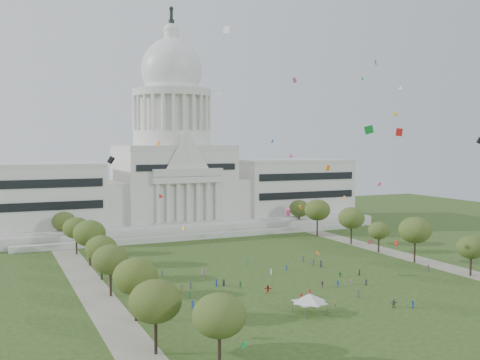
% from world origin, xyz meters
% --- Properties ---
extents(ground, '(400.00, 400.00, 0.00)m').
position_xyz_m(ground, '(0.00, 0.00, 0.00)').
color(ground, '#2E461A').
rests_on(ground, ground).
extents(capitol, '(160.00, 64.50, 91.30)m').
position_xyz_m(capitol, '(0.00, 113.59, 22.30)').
color(capitol, beige).
rests_on(capitol, ground).
extents(path_left, '(8.00, 160.00, 0.04)m').
position_xyz_m(path_left, '(-48.00, 30.00, 0.02)').
color(path_left, gray).
rests_on(path_left, ground).
extents(path_right, '(8.00, 160.00, 0.04)m').
position_xyz_m(path_right, '(48.00, 30.00, 0.02)').
color(path_right, gray).
rests_on(path_right, ground).
extents(row_tree_l_0, '(8.85, 8.85, 12.59)m').
position_xyz_m(row_tree_l_0, '(-45.26, -21.68, 8.95)').
color(row_tree_l_0, black).
rests_on(row_tree_l_0, ground).
extents(row_tree_l_1, '(8.86, 8.86, 12.59)m').
position_xyz_m(row_tree_l_1, '(-44.07, -2.96, 8.95)').
color(row_tree_l_1, black).
rests_on(row_tree_l_1, ground).
extents(row_tree_r_1, '(7.58, 7.58, 10.78)m').
position_xyz_m(row_tree_r_1, '(46.22, -1.75, 7.66)').
color(row_tree_r_1, black).
rests_on(row_tree_r_1, ground).
extents(row_tree_l_2, '(8.42, 8.42, 11.97)m').
position_xyz_m(row_tree_l_2, '(-45.04, 17.30, 8.51)').
color(row_tree_l_2, black).
rests_on(row_tree_l_2, ground).
extents(row_tree_r_2, '(9.55, 9.55, 13.58)m').
position_xyz_m(row_tree_r_2, '(44.17, 17.44, 9.66)').
color(row_tree_r_2, black).
rests_on(row_tree_r_2, ground).
extents(row_tree_l_3, '(8.12, 8.12, 11.55)m').
position_xyz_m(row_tree_l_3, '(-44.09, 33.92, 8.21)').
color(row_tree_l_3, black).
rests_on(row_tree_l_3, ground).
extents(row_tree_r_3, '(7.01, 7.01, 9.98)m').
position_xyz_m(row_tree_r_3, '(44.40, 34.48, 7.08)').
color(row_tree_r_3, black).
rests_on(row_tree_r_3, ground).
extents(row_tree_l_4, '(9.29, 9.29, 13.21)m').
position_xyz_m(row_tree_l_4, '(-44.08, 52.42, 9.39)').
color(row_tree_l_4, black).
rests_on(row_tree_l_4, ground).
extents(row_tree_r_4, '(9.19, 9.19, 13.06)m').
position_xyz_m(row_tree_r_4, '(44.76, 50.04, 9.29)').
color(row_tree_r_4, black).
rests_on(row_tree_r_4, ground).
extents(row_tree_l_5, '(8.33, 8.33, 11.85)m').
position_xyz_m(row_tree_l_5, '(-45.22, 71.01, 8.42)').
color(row_tree_l_5, black).
rests_on(row_tree_l_5, ground).
extents(row_tree_r_5, '(9.82, 9.82, 13.96)m').
position_xyz_m(row_tree_r_5, '(43.49, 70.19, 9.93)').
color(row_tree_r_5, black).
rests_on(row_tree_r_5, ground).
extents(row_tree_l_6, '(8.19, 8.19, 11.64)m').
position_xyz_m(row_tree_l_6, '(-46.87, 89.14, 8.27)').
color(row_tree_l_6, black).
rests_on(row_tree_l_6, ground).
extents(row_tree_r_6, '(8.42, 8.42, 11.97)m').
position_xyz_m(row_tree_r_6, '(45.96, 88.13, 8.51)').
color(row_tree_r_6, black).
rests_on(row_tree_r_6, ground).
extents(near_tree_0, '(8.47, 8.47, 12.04)m').
position_xyz_m(near_tree_0, '(-38.00, -32.00, 8.56)').
color(near_tree_0, black).
rests_on(near_tree_0, ground).
extents(event_tent, '(8.18, 8.18, 4.34)m').
position_xyz_m(event_tent, '(-10.22, -12.91, 3.37)').
color(event_tent, '#4C4C4C').
rests_on(event_tent, ground).
extents(person_0, '(0.82, 0.99, 1.73)m').
position_xyz_m(person_0, '(39.86, 7.09, 0.86)').
color(person_0, '#4C4C51').
rests_on(person_0, ground).
extents(person_2, '(0.90, 0.81, 1.57)m').
position_xyz_m(person_2, '(19.58, 10.59, 0.78)').
color(person_2, '#26262B').
rests_on(person_2, ground).
extents(person_3, '(0.64, 1.10, 1.64)m').
position_xyz_m(person_3, '(7.44, 2.96, 0.82)').
color(person_3, navy).
rests_on(person_3, ground).
extents(person_4, '(0.86, 1.12, 1.69)m').
position_xyz_m(person_4, '(3.53, 3.78, 0.85)').
color(person_4, '#994C8C').
rests_on(person_4, ground).
extents(person_5, '(1.95, 1.60, 1.99)m').
position_xyz_m(person_5, '(-10.87, 4.75, 1.00)').
color(person_5, '#B21E1E').
rests_on(person_5, ground).
extents(person_6, '(0.72, 0.93, 1.70)m').
position_xyz_m(person_6, '(11.95, -18.52, 0.85)').
color(person_6, navy).
rests_on(person_6, ground).
extents(person_7, '(0.72, 0.76, 1.69)m').
position_xyz_m(person_7, '(-2.99, -11.52, 0.85)').
color(person_7, olive).
rests_on(person_7, ground).
extents(person_8, '(0.88, 0.77, 1.54)m').
position_xyz_m(person_8, '(-14.72, 12.01, 0.77)').
color(person_8, '#33723F').
rests_on(person_8, ground).
extents(person_9, '(0.79, 1.16, 1.64)m').
position_xyz_m(person_9, '(11.75, 3.35, 0.82)').
color(person_9, '#994C8C').
rests_on(person_9, ground).
extents(person_10, '(0.74, 0.98, 1.49)m').
position_xyz_m(person_10, '(13.86, 11.31, 0.75)').
color(person_10, '#33723F').
rests_on(person_10, ground).
extents(person_11, '(1.83, 1.14, 1.84)m').
position_xyz_m(person_11, '(8.52, -16.57, 0.92)').
color(person_11, '#4C4C51').
rests_on(person_11, ground).
extents(distant_crowd, '(57.95, 42.02, 1.93)m').
position_xyz_m(distant_crowd, '(-11.33, 14.51, 0.86)').
color(distant_crowd, '#4C4C51').
rests_on(distant_crowd, ground).
extents(kite_swarm, '(91.52, 99.26, 63.61)m').
position_xyz_m(kite_swarm, '(3.10, 11.55, 27.83)').
color(kite_swarm, green).
rests_on(kite_swarm, ground).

